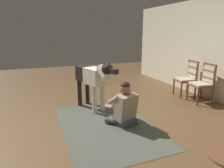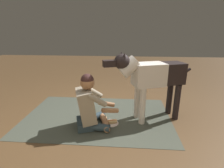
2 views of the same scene
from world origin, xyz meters
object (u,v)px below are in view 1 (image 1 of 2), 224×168
dining_chair_right_of_pair (204,81)px  large_dog (93,78)px  hot_dog_on_plate (113,117)px  person_sitting_on_floor (124,107)px  dining_chair_left_of_pair (188,77)px

dining_chair_right_of_pair → large_dog: (-0.50, -2.72, 0.21)m
dining_chair_right_of_pair → hot_dog_on_plate: 2.57m
person_sitting_on_floor → dining_chair_left_of_pair: bearing=112.8°
dining_chair_right_of_pair → dining_chair_left_of_pair: bearing=-179.9°
person_sitting_on_floor → large_dog: size_ratio=0.60×
hot_dog_on_plate → dining_chair_left_of_pair: bearing=105.4°
large_dog → hot_dog_on_plate: large_dog is taller
dining_chair_right_of_pair → person_sitting_on_floor: (0.45, -2.40, -0.19)m
dining_chair_right_of_pair → hot_dog_on_plate: bearing=-87.0°
dining_chair_right_of_pair → person_sitting_on_floor: bearing=-79.4°
dining_chair_left_of_pair → large_dog: size_ratio=0.68×
dining_chair_left_of_pair → person_sitting_on_floor: (1.01, -2.40, -0.19)m
dining_chair_left_of_pair → dining_chair_right_of_pair: bearing=0.1°
dining_chair_left_of_pair → large_dog: bearing=-88.8°
dining_chair_left_of_pair → dining_chair_right_of_pair: same height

